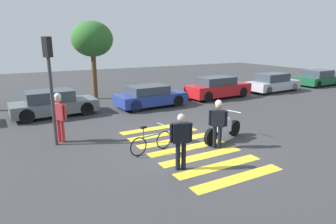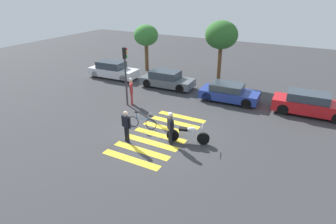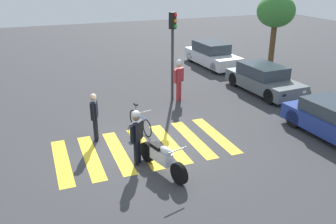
{
  "view_description": "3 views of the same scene",
  "coord_description": "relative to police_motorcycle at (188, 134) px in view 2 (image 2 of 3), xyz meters",
  "views": [
    {
      "loc": [
        -5.39,
        -8.28,
        3.79
      ],
      "look_at": [
        -0.26,
        0.98,
        1.15
      ],
      "focal_mm": 30.97,
      "sensor_mm": 36.0,
      "label": 1
    },
    {
      "loc": [
        6.97,
        -11.79,
        7.48
      ],
      "look_at": [
        0.01,
        0.91,
        1.03
      ],
      "focal_mm": 30.58,
      "sensor_mm": 36.0,
      "label": 2
    },
    {
      "loc": [
        10.31,
        -3.12,
        5.63
      ],
      "look_at": [
        -0.22,
        0.94,
        1.07
      ],
      "focal_mm": 38.2,
      "sensor_mm": 36.0,
      "label": 3
    }
  ],
  "objects": [
    {
      "name": "officer_on_foot",
      "position": [
        -2.8,
        -1.44,
        0.53
      ],
      "size": [
        0.66,
        0.33,
        1.73
      ],
      "color": "black",
      "rests_on": "ground_plane"
    },
    {
      "name": "car_grey_coupe",
      "position": [
        -5.18,
        7.14,
        0.18
      ],
      "size": [
        4.23,
        1.95,
        1.33
      ],
      "color": "black",
      "rests_on": "ground_plane"
    },
    {
      "name": "leaning_bicycle",
      "position": [
        -2.97,
        0.22,
        -0.09
      ],
      "size": [
        1.72,
        0.48,
        0.99
      ],
      "color": "black",
      "rests_on": "ground_plane"
    },
    {
      "name": "ground_plane",
      "position": [
        -1.65,
        -0.03,
        -0.46
      ],
      "size": [
        60.0,
        60.0,
        0.0
      ],
      "primitive_type": "plane",
      "color": "#38383A"
    },
    {
      "name": "car_blue_hatchback",
      "position": [
        0.04,
        6.64,
        0.15
      ],
      "size": [
        4.09,
        1.99,
        1.25
      ],
      "color": "black",
      "rests_on": "ground_plane"
    },
    {
      "name": "car_white_van",
      "position": [
        -10.57,
        7.16,
        0.21
      ],
      "size": [
        4.38,
        1.89,
        1.43
      ],
      "color": "black",
      "rests_on": "ground_plane"
    },
    {
      "name": "officer_by_motorcycle",
      "position": [
        -0.72,
        -0.54,
        0.56
      ],
      "size": [
        0.51,
        0.48,
        1.77
      ],
      "color": "black",
      "rests_on": "ground_plane"
    },
    {
      "name": "crosswalk_stripes",
      "position": [
        -1.65,
        -0.03,
        -0.46
      ],
      "size": [
        3.11,
        5.85,
        0.01
      ],
      "color": "yellow",
      "rests_on": "ground_plane"
    },
    {
      "name": "pedestrian_bystander",
      "position": [
        -5.52,
        2.84,
        0.66
      ],
      "size": [
        0.46,
        0.59,
        1.9
      ],
      "color": "#B22D33",
      "rests_on": "ground_plane"
    },
    {
      "name": "traffic_light_pole",
      "position": [
        -5.73,
        2.62,
        2.18
      ],
      "size": [
        0.35,
        0.34,
        3.91
      ],
      "color": "#38383D",
      "rests_on": "ground_plane"
    },
    {
      "name": "police_motorcycle",
      "position": [
        0.0,
        0.0,
        0.0
      ],
      "size": [
        2.18,
        0.87,
        1.04
      ],
      "color": "black",
      "rests_on": "ground_plane"
    },
    {
      "name": "street_tree_mid",
      "position": [
        -2.1,
        10.52,
        3.35
      ],
      "size": [
        2.61,
        2.61,
        4.96
      ],
      "color": "brown",
      "rests_on": "ground_plane"
    },
    {
      "name": "car_red_convertible",
      "position": [
        5.17,
        6.84,
        0.23
      ],
      "size": [
        4.57,
        1.89,
        1.42
      ],
      "color": "black",
      "rests_on": "ground_plane"
    },
    {
      "name": "street_tree_near",
      "position": [
        -9.21,
        10.52,
        2.77
      ],
      "size": [
        2.22,
        2.22,
        4.24
      ],
      "color": "brown",
      "rests_on": "ground_plane"
    }
  ]
}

